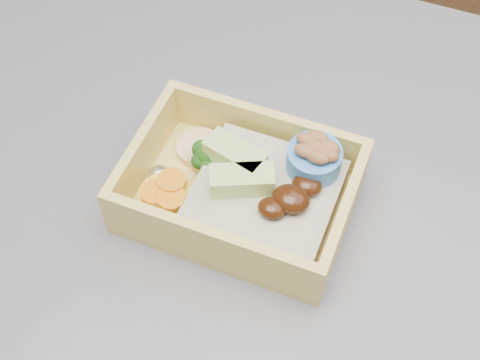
% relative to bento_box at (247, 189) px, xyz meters
% --- Properties ---
extents(bento_box, '(0.16, 0.12, 0.06)m').
position_rel_bento_box_xyz_m(bento_box, '(0.00, 0.00, 0.00)').
color(bento_box, '#E0C65C').
rests_on(bento_box, island).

